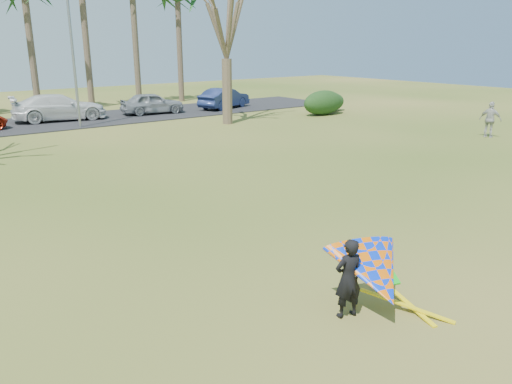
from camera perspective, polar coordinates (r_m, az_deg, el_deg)
ground at (r=12.25m, az=5.74°, el=-7.08°), size 100.00×100.00×0.00m
parking_strip at (r=34.36m, az=-24.22°, el=7.05°), size 46.00×7.00×0.06m
bare_tree_right at (r=31.62m, az=-3.46°, el=19.65°), size 6.27×6.27×9.21m
streetlight at (r=31.71m, az=-19.95°, el=14.91°), size 2.28×0.18×8.00m
hedge_near at (r=36.08m, az=7.69°, el=10.08°), size 3.44×1.56×1.72m
hedge_far at (r=38.13m, az=8.58°, el=10.13°), size 2.45×1.15×1.36m
car_3 at (r=35.19m, az=-21.56°, el=8.99°), size 6.09×3.18×1.68m
car_4 at (r=36.72m, az=-11.78°, el=9.92°), size 4.60×2.37×1.50m
car_5 at (r=39.13m, az=-3.65°, el=10.66°), size 4.94×3.12×1.54m
pedestrian_b at (r=29.84m, az=25.20°, el=7.49°), size 0.74×1.20×1.91m
kite_flyer at (r=9.56m, az=13.24°, el=-9.05°), size 2.13×2.39×2.02m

